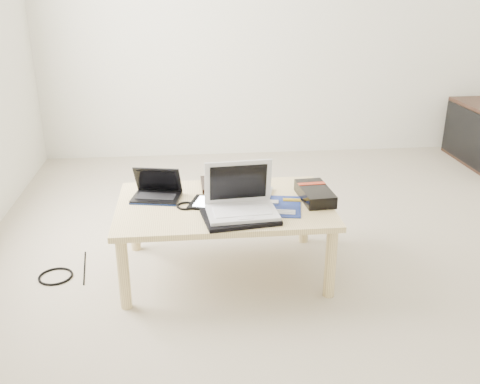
{
  "coord_description": "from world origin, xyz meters",
  "views": [
    {
      "loc": [
        -0.76,
        -2.63,
        1.48
      ],
      "look_at": [
        -0.5,
        -0.09,
        0.46
      ],
      "focal_mm": 40.0,
      "sensor_mm": 36.0,
      "label": 1
    }
  ],
  "objects": [
    {
      "name": "ground",
      "position": [
        0.0,
        0.0,
        0.0
      ],
      "size": [
        4.0,
        4.0,
        0.0
      ],
      "primitive_type": "plane",
      "color": "#AE9F8D",
      "rests_on": "ground"
    },
    {
      "name": "coffee_table",
      "position": [
        -0.58,
        -0.09,
        0.35
      ],
      "size": [
        1.1,
        0.7,
        0.4
      ],
      "color": "#E7CF8B",
      "rests_on": "ground"
    },
    {
      "name": "book",
      "position": [
        -0.56,
        0.15,
        0.41
      ],
      "size": [
        0.27,
        0.23,
        0.03
      ],
      "color": "black",
      "rests_on": "coffee_table"
    },
    {
      "name": "netbook",
      "position": [
        -0.93,
        0.02,
        0.44
      ],
      "size": [
        0.28,
        0.23,
        0.17
      ],
      "color": "black",
      "rests_on": "coffee_table"
    },
    {
      "name": "tablet",
      "position": [
        -0.64,
        -0.1,
        0.41
      ],
      "size": [
        0.28,
        0.25,
        0.01
      ],
      "color": "black",
      "rests_on": "coffee_table"
    },
    {
      "name": "remote",
      "position": [
        -0.35,
        -0.02,
        0.41
      ],
      "size": [
        0.1,
        0.21,
        0.02
      ],
      "color": "#ACABB0",
      "rests_on": "coffee_table"
    },
    {
      "name": "neoprene_sleeve",
      "position": [
        -0.52,
        -0.29,
        0.41
      ],
      "size": [
        0.39,
        0.31,
        0.02
      ],
      "primitive_type": "cube",
      "rotation": [
        0.0,
        0.0,
        0.15
      ],
      "color": "black",
      "rests_on": "coffee_table"
    },
    {
      "name": "white_laptop",
      "position": [
        -0.51,
        -0.24,
        0.47
      ],
      "size": [
        0.35,
        0.26,
        0.24
      ],
      "color": "silver",
      "rests_on": "neoprene_sleeve"
    },
    {
      "name": "motherboard",
      "position": [
        -0.31,
        -0.17,
        0.4
      ],
      "size": [
        0.27,
        0.31,
        0.01
      ],
      "color": "#0D1555",
      "rests_on": "coffee_table"
    },
    {
      "name": "gpu_box",
      "position": [
        -0.1,
        -0.08,
        0.43
      ],
      "size": [
        0.17,
        0.3,
        0.07
      ],
      "color": "black",
      "rests_on": "coffee_table"
    },
    {
      "name": "cable_coil",
      "position": [
        -0.78,
        -0.12,
        0.41
      ],
      "size": [
        0.11,
        0.11,
        0.01
      ],
      "primitive_type": "torus",
      "rotation": [
        0.0,
        0.0,
        -0.1
      ],
      "color": "black",
      "rests_on": "coffee_table"
    },
    {
      "name": "floor_cable_coil",
      "position": [
        -1.49,
        -0.07,
        0.01
      ],
      "size": [
        0.23,
        0.23,
        0.01
      ],
      "primitive_type": "torus",
      "rotation": [
        0.0,
        0.0,
        -0.3
      ],
      "color": "black",
      "rests_on": "ground"
    },
    {
      "name": "floor_cable_trail",
      "position": [
        -1.35,
        0.01,
        0.0
      ],
      "size": [
        0.06,
        0.36,
        0.01
      ],
      "primitive_type": "cylinder",
      "rotation": [
        1.57,
        0.0,
        0.14
      ],
      "color": "black",
      "rests_on": "ground"
    }
  ]
}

